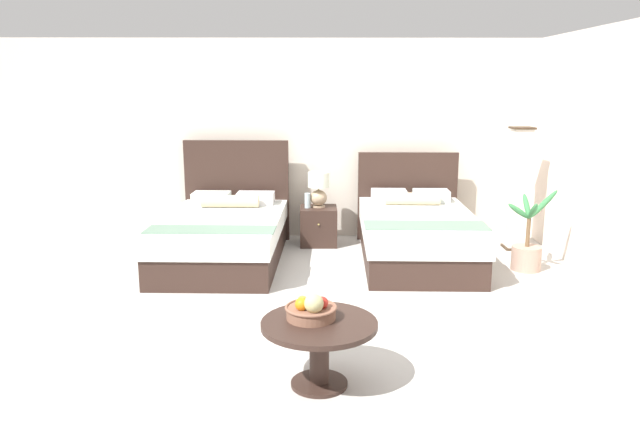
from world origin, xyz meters
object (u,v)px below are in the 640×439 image
(bed_near_corner, at_px, (416,234))
(potted_palm, at_px, (527,250))
(table_lamp, at_px, (318,187))
(bed_near_window, at_px, (224,235))
(coffee_table, at_px, (319,338))
(nightstand, at_px, (319,226))
(fruit_bowl, at_px, (311,309))
(floor_lamp_corner, at_px, (518,189))
(vase, at_px, (308,201))

(bed_near_corner, bearing_deg, potted_palm, -18.36)
(table_lamp, xyz_separation_m, potted_palm, (2.26, -1.13, -0.50))
(bed_near_window, relative_size, bed_near_corner, 1.03)
(table_lamp, relative_size, coffee_table, 0.57)
(nightstand, bearing_deg, coffee_table, -90.28)
(fruit_bowl, xyz_separation_m, potted_palm, (2.33, 2.52, -0.30))
(coffee_table, distance_m, floor_lamp_corner, 4.25)
(vase, bearing_deg, table_lamp, 23.64)
(bed_near_corner, height_order, floor_lamp_corner, floor_lamp_corner)
(nightstand, distance_m, coffee_table, 3.68)
(coffee_table, bearing_deg, vase, 91.87)
(fruit_bowl, bearing_deg, vase, 91.07)
(table_lamp, distance_m, floor_lamp_corner, 2.43)
(coffee_table, bearing_deg, potted_palm, 48.49)
(bed_near_window, xyz_separation_m, nightstand, (1.08, 0.72, -0.07))
(bed_near_window, xyz_separation_m, fruit_bowl, (1.01, -2.92, 0.21))
(bed_near_window, xyz_separation_m, coffee_table, (1.06, -2.96, 0.03))
(bed_near_window, distance_m, table_lamp, 1.38)
(bed_near_window, relative_size, vase, 11.80)
(bed_near_window, xyz_separation_m, floor_lamp_corner, (3.50, 0.49, 0.44))
(nightstand, xyz_separation_m, vase, (-0.14, -0.04, 0.33))
(nightstand, height_order, coffee_table, nightstand)
(floor_lamp_corner, bearing_deg, bed_near_window, -171.96)
(nightstand, height_order, potted_palm, potted_palm)
(bed_near_window, height_order, nightstand, bed_near_window)
(fruit_bowl, relative_size, potted_palm, 0.39)
(potted_palm, bearing_deg, fruit_bowl, -132.68)
(fruit_bowl, xyz_separation_m, floor_lamp_corner, (2.49, 3.41, 0.22))
(potted_palm, bearing_deg, nightstand, 153.80)
(bed_near_corner, relative_size, vase, 11.42)
(bed_near_corner, bearing_deg, table_lamp, 145.97)
(table_lamp, bearing_deg, coffee_table, -90.28)
(bed_near_corner, distance_m, coffee_table, 3.16)
(potted_palm, bearing_deg, bed_near_corner, 161.64)
(vase, height_order, fruit_bowl, vase)
(nightstand, height_order, fruit_bowl, fruit_bowl)
(bed_near_corner, height_order, nightstand, bed_near_corner)
(floor_lamp_corner, bearing_deg, vase, 175.91)
(nightstand, height_order, table_lamp, table_lamp)
(bed_near_window, distance_m, fruit_bowl, 3.09)
(coffee_table, distance_m, fruit_bowl, 0.20)
(table_lamp, xyz_separation_m, fruit_bowl, (-0.07, -3.65, -0.20))
(bed_near_window, relative_size, coffee_table, 2.86)
(vase, xyz_separation_m, fruit_bowl, (0.07, -3.59, -0.05))
(coffee_table, bearing_deg, table_lamp, 89.72)
(coffee_table, relative_size, fruit_bowl, 2.22)
(coffee_table, bearing_deg, floor_lamp_corner, 54.85)
(vase, relative_size, potted_palm, 0.21)
(floor_lamp_corner, bearing_deg, bed_near_corner, -158.76)
(bed_near_corner, relative_size, table_lamp, 4.86)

